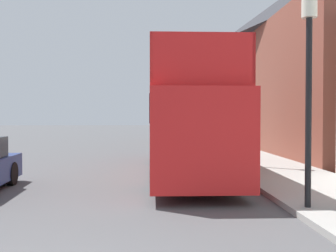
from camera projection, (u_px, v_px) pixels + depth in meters
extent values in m
plane|color=#4C4C4F|center=(122.00, 150.00, 24.66)|extent=(144.00, 144.00, 0.00)
cube|color=#999993|center=(232.00, 152.00, 21.96)|extent=(3.32, 108.00, 0.14)
cube|color=brown|center=(290.00, 93.00, 25.98)|extent=(6.00, 23.27, 7.24)
pyramid|color=#2D2D33|center=(290.00, 15.00, 25.86)|extent=(6.00, 23.27, 3.10)
cube|color=red|center=(185.00, 132.00, 14.20)|extent=(2.57, 10.98, 2.47)
cube|color=orange|center=(186.00, 129.00, 13.65)|extent=(2.55, 6.05, 0.45)
cube|color=black|center=(185.00, 111.00, 14.19)|extent=(2.59, 10.10, 0.70)
cube|color=red|center=(185.00, 96.00, 14.17)|extent=(2.56, 10.10, 0.10)
cube|color=red|center=(152.00, 78.00, 14.11)|extent=(0.16, 10.08, 1.18)
cube|color=red|center=(218.00, 79.00, 14.21)|extent=(0.16, 10.08, 1.18)
cube|color=red|center=(203.00, 57.00, 9.16)|extent=(2.48, 0.09, 1.18)
cube|color=red|center=(178.00, 87.00, 18.43)|extent=(2.49, 1.55, 1.18)
cylinder|color=black|center=(154.00, 151.00, 17.58)|extent=(0.29, 1.04, 1.03)
cylinder|color=black|center=(204.00, 151.00, 17.66)|extent=(0.29, 1.04, 1.03)
cylinder|color=black|center=(155.00, 172.00, 11.01)|extent=(0.29, 1.04, 1.03)
cylinder|color=black|center=(234.00, 171.00, 11.10)|extent=(0.29, 1.04, 1.03)
cube|color=#9E9EA3|center=(181.00, 142.00, 23.35)|extent=(1.86, 4.22, 0.70)
cube|color=black|center=(182.00, 132.00, 23.21)|extent=(1.56, 2.06, 0.55)
cylinder|color=black|center=(167.00, 144.00, 24.56)|extent=(0.23, 0.67, 0.66)
cylinder|color=black|center=(191.00, 144.00, 24.71)|extent=(0.23, 0.67, 0.66)
cylinder|color=black|center=(171.00, 148.00, 22.00)|extent=(0.23, 0.67, 0.66)
cylinder|color=black|center=(198.00, 147.00, 22.15)|extent=(0.23, 0.67, 0.66)
cylinder|color=black|center=(12.00, 174.00, 11.80)|extent=(0.23, 0.69, 0.69)
cylinder|color=black|center=(308.00, 113.00, 8.28)|extent=(0.13, 0.13, 3.99)
cylinder|color=silver|center=(309.00, 7.00, 8.22)|extent=(0.32, 0.32, 0.45)
cylinder|color=black|center=(240.00, 112.00, 15.37)|extent=(0.13, 0.13, 4.21)
cylinder|color=silver|center=(241.00, 52.00, 15.31)|extent=(0.32, 0.32, 0.45)
cone|color=black|center=(241.00, 44.00, 15.31)|extent=(0.35, 0.35, 0.22)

